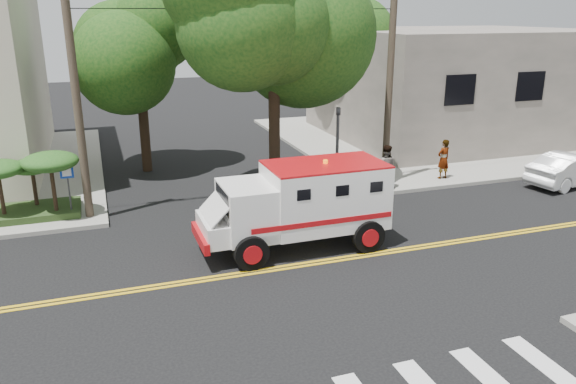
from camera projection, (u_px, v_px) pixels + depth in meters
name	position (u px, v px, depth m)	size (l,w,h in m)	color
ground	(294.00, 266.00, 16.42)	(100.00, 100.00, 0.00)	black
sidewalk_ne	(434.00, 138.00, 32.74)	(17.00, 17.00, 0.15)	gray
building_right	(455.00, 82.00, 32.71)	(14.00, 12.00, 6.00)	#666058
utility_pole_left	(76.00, 93.00, 18.69)	(0.28, 0.28, 9.00)	#382D23
utility_pole_right	(390.00, 79.00, 22.57)	(0.28, 0.28, 9.00)	#382D23
tree_main	(287.00, 9.00, 20.39)	(6.08, 5.70, 9.85)	black
tree_left	(146.00, 44.00, 24.42)	(4.48, 4.20, 7.70)	black
tree_right	(348.00, 30.00, 31.48)	(4.80, 4.50, 8.20)	black
traffic_signal	(337.00, 142.00, 21.95)	(0.15, 0.18, 3.60)	#3F3F42
accessibility_sign	(68.00, 184.00, 19.62)	(0.45, 0.10, 2.02)	#3F3F42
palm_planter	(30.00, 176.00, 19.56)	(3.52, 2.63, 2.36)	#1E3314
armored_truck	(302.00, 201.00, 17.32)	(5.89, 2.43, 2.67)	white
parked_sedan	(571.00, 169.00, 23.88)	(1.48, 4.25, 1.40)	silver
pedestrian_a	(443.00, 159.00, 24.27)	(0.63, 0.41, 1.73)	gray
pedestrian_b	(385.00, 167.00, 22.88)	(0.88, 0.69, 1.82)	gray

